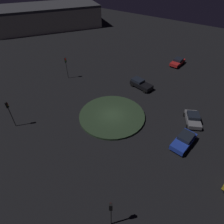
{
  "coord_description": "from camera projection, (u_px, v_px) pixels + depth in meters",
  "views": [
    {
      "loc": [
        -13.32,
        18.33,
        19.81
      ],
      "look_at": [
        0.0,
        0.0,
        0.87
      ],
      "focal_mm": 30.75,
      "sensor_mm": 36.0,
      "label": 1
    }
  ],
  "objects": [
    {
      "name": "ground_plane",
      "position": [
        112.0,
        116.0,
        30.09
      ],
      "size": [
        117.48,
        117.48,
        0.0
      ],
      "primitive_type": "plane",
      "color": "black"
    },
    {
      "name": "roundabout_island",
      "position": [
        112.0,
        115.0,
        29.98
      ],
      "size": [
        10.23,
        10.23,
        0.34
      ],
      "primitive_type": "cylinder",
      "color": "#263823",
      "rests_on": "ground_plane"
    },
    {
      "name": "car_blue",
      "position": [
        184.0,
        140.0,
        25.15
      ],
      "size": [
        2.45,
        4.4,
        1.55
      ],
      "rotation": [
        0.0,
        0.0,
        1.47
      ],
      "color": "#1E38A5",
      "rests_on": "ground_plane"
    },
    {
      "name": "car_red",
      "position": [
        178.0,
        62.0,
        43.32
      ],
      "size": [
        2.29,
        4.46,
        1.47
      ],
      "rotation": [
        0.0,
        0.0,
        1.51
      ],
      "color": "red",
      "rests_on": "ground_plane"
    },
    {
      "name": "car_grey",
      "position": [
        193.0,
        119.0,
        28.58
      ],
      "size": [
        3.45,
        4.24,
        1.45
      ],
      "rotation": [
        0.0,
        0.0,
        2.07
      ],
      "color": "slate",
      "rests_on": "ground_plane"
    },
    {
      "name": "car_black",
      "position": [
        141.0,
        84.0,
        36.01
      ],
      "size": [
        4.48,
        2.71,
        1.49
      ],
      "rotation": [
        0.0,
        0.0,
        2.96
      ],
      "color": "black",
      "rests_on": "ground_plane"
    },
    {
      "name": "traffic_light_northeast",
      "position": [
        9.0,
        110.0,
        26.45
      ],
      "size": [
        0.39,
        0.39,
        4.35
      ],
      "rotation": [
        0.0,
        0.0,
        -2.36
      ],
      "color": "#2D2D2D",
      "rests_on": "ground_plane"
    },
    {
      "name": "traffic_light_northwest",
      "position": [
        111.0,
        210.0,
        16.36
      ],
      "size": [
        0.37,
        0.39,
        4.01
      ],
      "rotation": [
        0.0,
        0.0,
        -0.95
      ],
      "color": "#2D2D2D",
      "rests_on": "ground_plane"
    },
    {
      "name": "traffic_light_east",
      "position": [
        66.0,
        64.0,
        37.25
      ],
      "size": [
        0.39,
        0.35,
        4.34
      ],
      "rotation": [
        0.0,
        0.0,
        2.84
      ],
      "color": "#2D2D2D",
      "rests_on": "ground_plane"
    },
    {
      "name": "store_building",
      "position": [
        47.0,
        17.0,
        63.4
      ],
      "size": [
        29.85,
        35.98,
        6.82
      ],
      "rotation": [
        0.0,
        0.0,
        7.3
      ],
      "color": "#ADA893",
      "rests_on": "ground_plane"
    }
  ]
}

